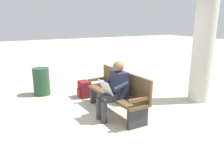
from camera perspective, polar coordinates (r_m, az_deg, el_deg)
ground_plane at (r=5.04m, az=0.90°, el=-7.18°), size 40.00×40.00×0.00m
bench_near at (r=4.91m, az=1.63°, el=-2.08°), size 1.80×0.49×0.90m
person_seated at (r=4.58m, az=0.54°, el=-1.19°), size 0.57×0.57×1.18m
backpack at (r=6.02m, az=-6.92°, el=-1.31°), size 0.35×0.31×0.43m
support_pillar at (r=5.91m, az=21.98°, el=10.96°), size 0.50×0.50×3.17m
trash_bin at (r=6.42m, az=-17.13°, el=0.59°), size 0.43×0.43×0.73m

